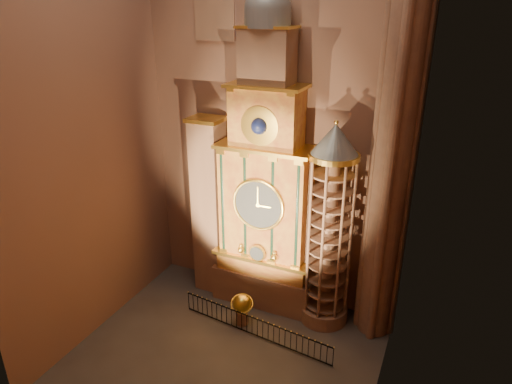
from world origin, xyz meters
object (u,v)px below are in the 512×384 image
at_px(iron_railing, 255,327).
at_px(astronomical_clock, 266,191).
at_px(portrait_tower, 210,207).
at_px(stair_turret, 329,230).
at_px(celestial_globe, 242,307).

bearing_deg(iron_railing, astronomical_clock, 103.58).
bearing_deg(portrait_tower, astronomical_clock, -0.29).
relative_size(portrait_tower, stair_turret, 0.94).
height_order(stair_turret, iron_railing, stair_turret).
relative_size(stair_turret, iron_railing, 1.29).
xyz_separation_m(stair_turret, iron_railing, (-2.75, -2.85, -4.68)).
bearing_deg(iron_railing, celestial_globe, 146.67).
distance_m(astronomical_clock, iron_railing, 6.88).
height_order(portrait_tower, celestial_globe, portrait_tower).
bearing_deg(portrait_tower, celestial_globe, -38.15).
bearing_deg(celestial_globe, iron_railing, -33.33).
distance_m(portrait_tower, iron_railing, 6.92).
bearing_deg(portrait_tower, iron_railing, -37.01).
distance_m(celestial_globe, iron_railing, 1.31).
bearing_deg(astronomical_clock, iron_railing, -76.42).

